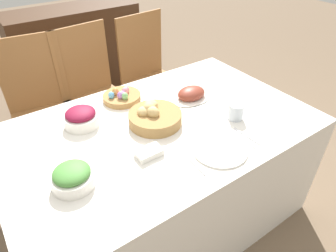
{
  "coord_description": "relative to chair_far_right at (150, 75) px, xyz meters",
  "views": [
    {
      "loc": [
        -0.69,
        -1.06,
        1.64
      ],
      "look_at": [
        -0.01,
        -0.08,
        0.76
      ],
      "focal_mm": 32.0,
      "sensor_mm": 36.0,
      "label": 1
    }
  ],
  "objects": [
    {
      "name": "knife",
      "position": [
        -0.2,
        -1.18,
        0.19
      ],
      "size": [
        0.02,
        0.17,
        0.0
      ],
      "rotation": [
        0.0,
        0.0,
        -0.06
      ],
      "color": "silver",
      "rests_on": "dining_table"
    },
    {
      "name": "dining_table",
      "position": [
        -0.46,
        -0.85,
        -0.17
      ],
      "size": [
        1.61,
        1.0,
        0.72
      ],
      "color": "white",
      "rests_on": "ground"
    },
    {
      "name": "egg_basket",
      "position": [
        -0.51,
        -0.52,
        0.21
      ],
      "size": [
        0.22,
        0.22,
        0.08
      ],
      "color": "#9E7542",
      "rests_on": "dining_table"
    },
    {
      "name": "beet_salad_bowl",
      "position": [
        -0.8,
        -0.62,
        0.23
      ],
      "size": [
        0.18,
        0.18,
        0.1
      ],
      "color": "silver",
      "rests_on": "dining_table"
    },
    {
      "name": "dinner_plate",
      "position": [
        -0.35,
        -1.18,
        0.19
      ],
      "size": [
        0.26,
        0.26,
        0.01
      ],
      "color": "silver",
      "rests_on": "dining_table"
    },
    {
      "name": "ham_platter",
      "position": [
        -0.16,
        -0.73,
        0.21
      ],
      "size": [
        0.27,
        0.19,
        0.08
      ],
      "color": "silver",
      "rests_on": "dining_table"
    },
    {
      "name": "chair_far_center",
      "position": [
        -0.49,
        -0.0,
        0.0
      ],
      "size": [
        0.46,
        0.46,
        1.0
      ],
      "rotation": [
        0.0,
        0.0,
        0.11
      ],
      "color": "brown",
      "rests_on": "ground"
    },
    {
      "name": "bread_basket",
      "position": [
        -0.48,
        -0.82,
        0.23
      ],
      "size": [
        0.28,
        0.28,
        0.11
      ],
      "color": "#9E7542",
      "rests_on": "dining_table"
    },
    {
      "name": "chair_far_right",
      "position": [
        0.0,
        0.0,
        0.0
      ],
      "size": [
        0.46,
        0.46,
        1.0
      ],
      "rotation": [
        0.0,
        0.0,
        0.1
      ],
      "color": "brown",
      "rests_on": "ground"
    },
    {
      "name": "spoon",
      "position": [
        -0.17,
        -1.18,
        0.19
      ],
      "size": [
        0.02,
        0.17,
        0.0
      ],
      "rotation": [
        0.0,
        0.0,
        0.06
      ],
      "color": "silver",
      "rests_on": "dining_table"
    },
    {
      "name": "ground_plane",
      "position": [
        -0.46,
        -0.85,
        -0.53
      ],
      "size": [
        12.0,
        12.0,
        0.0
      ],
      "primitive_type": "plane",
      "color": "brown"
    },
    {
      "name": "butter_dish",
      "position": [
        -0.64,
        -1.02,
        0.2
      ],
      "size": [
        0.12,
        0.07,
        0.03
      ],
      "color": "silver",
      "rests_on": "dining_table"
    },
    {
      "name": "fork",
      "position": [
        -0.5,
        -1.18,
        0.19
      ],
      "size": [
        0.02,
        0.17,
        0.0
      ],
      "rotation": [
        0.0,
        0.0,
        -0.06
      ],
      "color": "silver",
      "rests_on": "dining_table"
    },
    {
      "name": "green_salad_bowl",
      "position": [
        -0.98,
        -1.0,
        0.23
      ],
      "size": [
        0.18,
        0.18,
        0.09
      ],
      "color": "silver",
      "rests_on": "dining_table"
    },
    {
      "name": "drinking_cup",
      "position": [
        -0.1,
        -1.03,
        0.23
      ],
      "size": [
        0.08,
        0.08,
        0.09
      ],
      "color": "silver",
      "rests_on": "dining_table"
    },
    {
      "name": "sideboard",
      "position": [
        -0.28,
        0.9,
        -0.08
      ],
      "size": [
        1.19,
        0.44,
        0.91
      ],
      "color": "#3D2616",
      "rests_on": "ground"
    },
    {
      "name": "chair_far_left",
      "position": [
        -0.87,
        -0.0,
        0.0
      ],
      "size": [
        0.46,
        0.46,
        1.0
      ],
      "rotation": [
        0.0,
        0.0,
        -0.11
      ],
      "color": "brown",
      "rests_on": "ground"
    }
  ]
}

